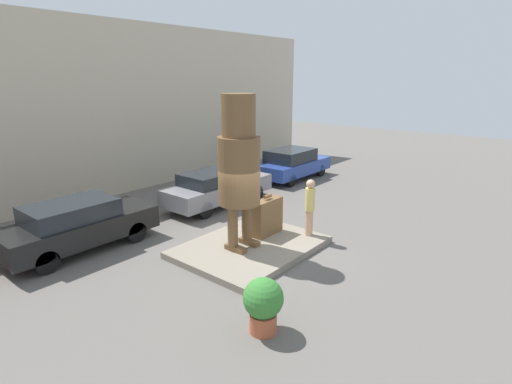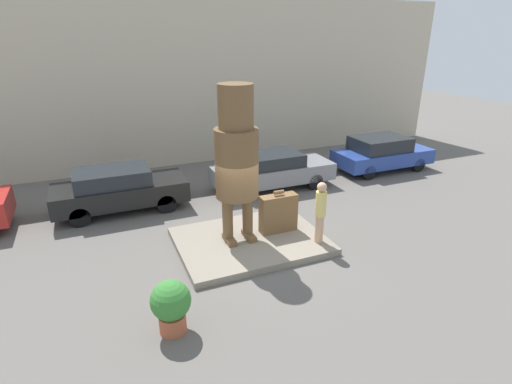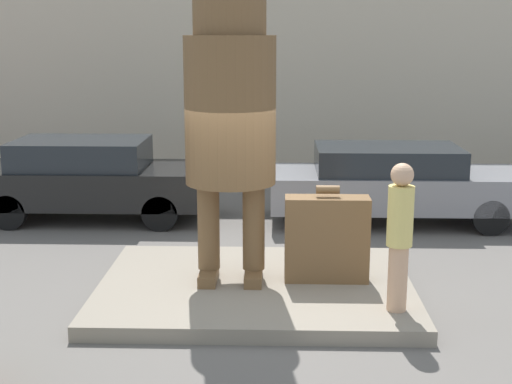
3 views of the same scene
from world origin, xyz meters
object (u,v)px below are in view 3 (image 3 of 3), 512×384
Objects in this scene: statue_figure at (230,89)px; parked_car_black at (91,177)px; parked_car_grey at (396,182)px; tourist at (400,231)px; giant_suitcase at (327,239)px.

statue_figure is 5.16m from parked_car_black.
parked_car_grey is (5.67, -0.11, -0.04)m from parked_car_black.
statue_figure is at bearing 152.72° from tourist.
parked_car_grey is (0.75, 4.76, -0.41)m from tourist.
statue_figure reaches higher than parked_car_black.
statue_figure is 5.05m from parked_car_grey.
parked_car_grey is at bearing -1.14° from parked_car_black.
parked_car_black is at bearing 135.30° from tourist.
statue_figure is at bearing -53.00° from parked_car_black.
tourist reaches higher than parked_car_black.
parked_car_black reaches higher than parked_car_grey.
tourist is 0.41× the size of parked_car_black.
parked_car_black reaches higher than giant_suitcase.
parked_car_black is at bearing 127.00° from statue_figure.
giant_suitcase is 0.28× the size of parked_car_grey.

